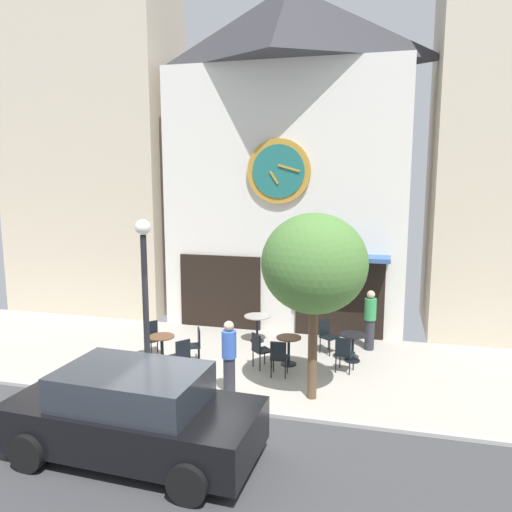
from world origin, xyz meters
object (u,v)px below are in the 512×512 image
Objects in this scene: cafe_chair_corner at (344,352)px; cafe_chair_near_lamp at (181,354)px; cafe_chair_near_tree at (153,335)px; cafe_table_near_curb at (162,346)px; cafe_chair_mid_row at (327,334)px; street_tree at (314,264)px; cafe_table_near_door at (353,342)px; cafe_table_rightmost at (257,323)px; parked_car_black at (133,414)px; pedestrian_green at (370,319)px; cafe_chair_facing_street at (260,348)px; street_lamp at (145,300)px; pedestrian_blue at (229,357)px; cafe_table_center_left at (289,346)px; cafe_chair_left_end at (195,343)px; cafe_chair_right_end at (279,356)px.

cafe_chair_near_lamp is (-3.77, -1.14, 0.00)m from cafe_chair_corner.
cafe_chair_corner is at bearing 0.19° from cafe_chair_near_tree.
cafe_chair_mid_row reaches higher than cafe_table_near_curb.
street_tree is 2.93m from cafe_chair_corner.
cafe_chair_near_lamp reaches higher than cafe_table_near_door.
parked_car_black is (-0.56, -6.31, 0.21)m from cafe_table_rightmost.
cafe_chair_corner is at bearing -106.73° from pedestrian_green.
cafe_chair_facing_street and cafe_chair_mid_row have the same top height.
street_lamp is 2.27× the size of pedestrian_blue.
cafe_chair_corner is 1.00× the size of cafe_chair_mid_row.
cafe_table_center_left is at bearing 172.66° from cafe_chair_corner.
parked_car_black is at bearing -131.25° from street_tree.
cafe_table_near_door is at bearing 47.25° from pedestrian_blue.
street_tree reaches higher than cafe_chair_facing_street.
parked_car_black is at bearing -80.33° from cafe_chair_near_lamp.
cafe_chair_corner is at bearing -33.42° from cafe_table_rightmost.
parked_car_black reaches higher than cafe_table_near_curb.
cafe_chair_facing_street is at bearing -74.03° from cafe_table_rightmost.
cafe_table_near_curb is 1.06× the size of cafe_table_center_left.
cafe_chair_near_lamp is 1.93m from cafe_chair_facing_street.
pedestrian_blue is (1.41, -1.58, 0.33)m from cafe_chair_left_end.
street_lamp reaches higher than cafe_table_rightmost.
cafe_chair_near_lamp reaches higher than cafe_table_near_curb.
cafe_chair_right_end is 2.34m from cafe_chair_near_lamp.
cafe_table_center_left is (-0.84, 1.77, -2.45)m from street_tree.
pedestrian_green reaches higher than cafe_chair_near_lamp.
cafe_table_center_left is 2.39m from cafe_chair_left_end.
cafe_table_center_left is 0.81× the size of cafe_chair_facing_street.
pedestrian_blue is (-0.85, -1.22, 0.33)m from cafe_chair_right_end.
street_tree is at bearing -45.28° from cafe_chair_right_end.
cafe_chair_corner is 0.21× the size of parked_car_black.
street_tree reaches higher than cafe_chair_corner.
street_tree is at bearing -106.45° from cafe_table_near_door.
parked_car_black is at bearing -107.39° from pedestrian_blue.
street_lamp is 4.21× the size of cafe_chair_left_end.
cafe_chair_right_end is (-0.08, -0.83, 0.04)m from cafe_table_center_left.
street_tree is 4.45× the size of cafe_chair_near_tree.
cafe_table_center_left is 0.81× the size of cafe_chair_right_end.
cafe_chair_near_tree is 1.00× the size of cafe_chair_facing_street.
cafe_chair_facing_street reaches higher than cafe_table_near_door.
pedestrian_green is at bearing 73.27° from cafe_chair_corner.
cafe_table_rightmost is 0.46× the size of pedestrian_blue.
cafe_chair_mid_row is at bearing 60.89° from pedestrian_blue.
cafe_table_rightmost is at bearing 168.62° from cafe_chair_mid_row.
street_lamp is 2.27× the size of pedestrian_green.
cafe_chair_near_lamp is 1.65m from pedestrian_blue.
cafe_chair_mid_row is 0.54× the size of pedestrian_blue.
cafe_table_near_curb is 4.88m from cafe_table_near_door.
cafe_table_center_left is 0.81× the size of cafe_chair_near_lamp.
cafe_chair_right_end is (-1.64, -1.48, 0.02)m from cafe_table_near_door.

